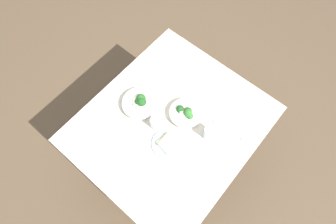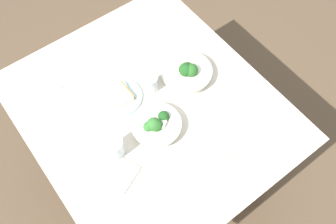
# 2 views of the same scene
# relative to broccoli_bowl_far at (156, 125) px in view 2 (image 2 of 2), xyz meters

# --- Properties ---
(ground_plane) EXTENTS (6.00, 6.00, 0.00)m
(ground_plane) POSITION_rel_broccoli_bowl_far_xyz_m (0.11, -0.04, -0.80)
(ground_plane) COLOR brown
(dining_table) EXTENTS (1.24, 1.09, 0.77)m
(dining_table) POSITION_rel_broccoli_bowl_far_xyz_m (0.11, -0.04, -0.15)
(dining_table) COLOR beige
(dining_table) RESTS_ON ground_plane
(broccoli_bowl_far) EXTENTS (0.22, 0.22, 0.09)m
(broccoli_bowl_far) POSITION_rel_broccoli_bowl_far_xyz_m (0.00, 0.00, 0.00)
(broccoli_bowl_far) COLOR silver
(broccoli_bowl_far) RESTS_ON dining_table
(broccoli_bowl_near) EXTENTS (0.25, 0.25, 0.10)m
(broccoli_bowl_near) POSITION_rel_broccoli_bowl_far_xyz_m (0.14, -0.29, 0.00)
(broccoli_bowl_near) COLOR silver
(broccoli_bowl_near) RESTS_ON dining_table
(bread_side_plate) EXTENTS (0.21, 0.21, 0.03)m
(bread_side_plate) POSITION_rel_broccoli_bowl_far_xyz_m (0.24, 0.04, -0.02)
(bread_side_plate) COLOR #99C6D1
(bread_side_plate) RESTS_ON dining_table
(water_glass_center) EXTENTS (0.08, 0.08, 0.10)m
(water_glass_center) POSITION_rel_broccoli_bowl_far_xyz_m (0.01, 0.21, 0.02)
(water_glass_center) COLOR silver
(water_glass_center) RESTS_ON dining_table
(water_glass_side) EXTENTS (0.07, 0.07, 0.09)m
(water_glass_side) POSITION_rel_broccoli_bowl_far_xyz_m (0.19, -0.11, 0.01)
(water_glass_side) COLOR silver
(water_glass_side) RESTS_ON dining_table
(fork_by_far_bowl) EXTENTS (0.10, 0.04, 0.00)m
(fork_by_far_bowl) POSITION_rel_broccoli_bowl_far_xyz_m (-0.37, -0.21, -0.03)
(fork_by_far_bowl) COLOR #B7B7BC
(fork_by_far_bowl) RESTS_ON dining_table
(fork_by_near_bowl) EXTENTS (0.02, 0.10, 0.00)m
(fork_by_near_bowl) POSITION_rel_broccoli_bowl_far_xyz_m (0.46, 0.23, -0.03)
(fork_by_near_bowl) COLOR #B7B7BC
(fork_by_near_bowl) RESTS_ON dining_table
(table_knife_left) EXTENTS (0.18, 0.10, 0.00)m
(table_knife_left) POSITION_rel_broccoli_bowl_far_xyz_m (-0.11, 0.39, -0.03)
(table_knife_left) COLOR #B7B7BC
(table_knife_left) RESTS_ON dining_table
(napkin_folded_upper) EXTENTS (0.20, 0.19, 0.01)m
(napkin_folded_upper) POSITION_rel_broccoli_bowl_far_xyz_m (-0.06, 0.26, -0.03)
(napkin_folded_upper) COLOR #B1A997
(napkin_folded_upper) RESTS_ON dining_table
(napkin_folded_lower) EXTENTS (0.23, 0.17, 0.01)m
(napkin_folded_lower) POSITION_rel_broccoli_bowl_far_xyz_m (-0.27, -0.10, -0.03)
(napkin_folded_lower) COLOR #B1A997
(napkin_folded_lower) RESTS_ON dining_table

